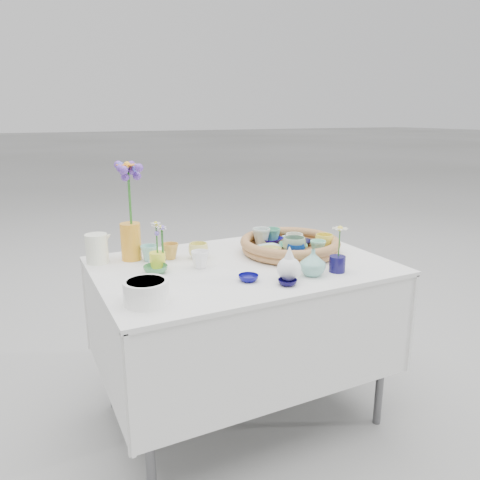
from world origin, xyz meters
name	(u,v)px	position (x,y,z in m)	size (l,w,h in m)	color
ground	(242,414)	(0.00, 0.00, 0.00)	(80.00, 80.00, 0.00)	#A4A4A4
display_table	(242,414)	(0.00, 0.00, 0.00)	(1.26, 0.86, 0.77)	silver
wicker_tray	(290,245)	(0.28, 0.05, 0.80)	(0.47, 0.47, 0.08)	brown
tray_ceramic_0	(270,240)	(0.25, 0.19, 0.80)	(0.12, 0.12, 0.03)	#0F0771
tray_ceramic_1	(302,243)	(0.37, 0.09, 0.80)	(0.10, 0.10, 0.03)	black
tray_ceramic_2	(324,241)	(0.44, -0.01, 0.82)	(0.09, 0.09, 0.07)	yellow
tray_ceramic_3	(293,247)	(0.29, 0.03, 0.80)	(0.13, 0.13, 0.03)	#3A8C66
tray_ceramic_4	(294,246)	(0.25, -0.03, 0.82)	(0.11, 0.11, 0.08)	#84A986
tray_ceramic_5	(270,249)	(0.18, 0.06, 0.80)	(0.11, 0.11, 0.03)	#A4C9BE
tray_ceramic_6	(261,236)	(0.20, 0.19, 0.82)	(0.09, 0.09, 0.08)	silver
tray_ceramic_7	(294,241)	(0.31, 0.07, 0.82)	(0.09, 0.09, 0.07)	white
tray_ceramic_8	(292,239)	(0.38, 0.18, 0.79)	(0.09, 0.09, 0.02)	#91CEE5
tray_ceramic_9	(296,250)	(0.24, -0.07, 0.81)	(0.08, 0.08, 0.06)	navy
tray_ceramic_10	(270,251)	(0.15, 0.02, 0.80)	(0.10, 0.10, 0.03)	#E7D56A
tray_ceramic_11	(318,248)	(0.35, -0.08, 0.82)	(0.07, 0.07, 0.07)	#8CDCB8
tray_ceramic_12	(273,235)	(0.27, 0.20, 0.82)	(0.08, 0.08, 0.07)	#4CA682
loose_ceramic_0	(170,251)	(-0.26, 0.21, 0.80)	(0.08, 0.08, 0.07)	gold
loose_ceramic_1	(198,251)	(-0.14, 0.17, 0.80)	(0.09, 0.09, 0.07)	#F3EA7A
loose_ceramic_2	(156,269)	(-0.38, 0.05, 0.78)	(0.10, 0.10, 0.03)	#408450
loose_ceramic_3	(200,259)	(-0.18, 0.04, 0.80)	(0.08, 0.08, 0.07)	white
loose_ceramic_4	(248,278)	(-0.07, -0.21, 0.78)	(0.08, 0.08, 0.03)	#0B096D
loose_ceramic_5	(149,253)	(-0.35, 0.22, 0.80)	(0.08, 0.08, 0.07)	#86CBBF
loose_ceramic_6	(287,282)	(0.04, -0.32, 0.78)	(0.07, 0.07, 0.02)	#090433
fluted_bowl	(146,292)	(-0.50, -0.25, 0.81)	(0.16, 0.16, 0.08)	white
bud_vase_paleblue	(289,263)	(0.07, -0.27, 0.84)	(0.10, 0.10, 0.15)	white
bud_vase_seafoam	(313,262)	(0.19, -0.26, 0.82)	(0.11, 0.11, 0.11)	#76B6A8
bud_vase_cobalt	(337,264)	(0.31, -0.27, 0.80)	(0.07, 0.07, 0.07)	#110C44
single_daisy	(339,242)	(0.32, -0.27, 0.89)	(0.08, 0.08, 0.14)	silver
tall_vase_yellow	(131,242)	(-0.42, 0.28, 0.85)	(0.09, 0.09, 0.17)	orange
gerbera	(129,195)	(-0.42, 0.27, 1.07)	(0.11, 0.11, 0.28)	orange
hydrangea	(130,198)	(-0.42, 0.27, 1.05)	(0.09, 0.09, 0.32)	#6539B1
white_pitcher	(97,249)	(-0.57, 0.30, 0.83)	(0.14, 0.10, 0.13)	white
daisy_cup	(158,260)	(-0.35, 0.10, 0.80)	(0.07, 0.07, 0.07)	yellow
daisy_posy	(158,238)	(-0.35, 0.10, 0.90)	(0.07, 0.07, 0.13)	silver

